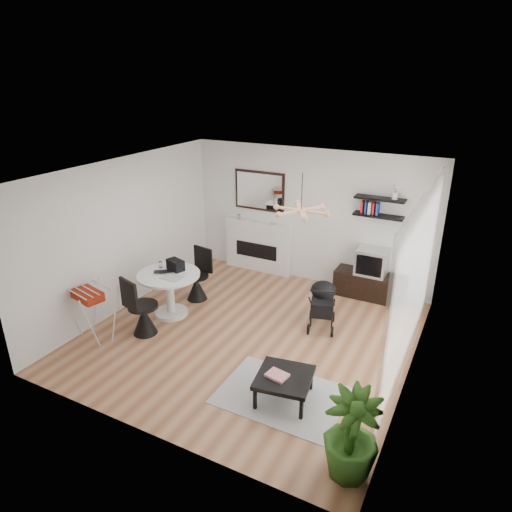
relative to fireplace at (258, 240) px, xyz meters
The scene contains 25 objects.
floor 2.75m from the fireplace, 65.59° to the right, with size 5.00×5.00×0.00m, color brown.
ceiling 3.34m from the fireplace, 65.59° to the right, with size 5.00×5.00×0.00m, color white.
wall_back 1.29m from the fireplace, ahead, with size 5.00×5.00×0.00m, color white.
wall_left 2.88m from the fireplace, 120.01° to the right, with size 5.00×5.00×0.00m, color white.
wall_right 4.39m from the fireplace, 33.95° to the right, with size 5.00×5.00×0.00m, color white.
sheer_curtain 4.20m from the fireplace, 32.43° to the right, with size 0.04×3.60×2.60m, color white.
fireplace is the anchor object (origin of this frame).
shelf_lower 2.65m from the fireplace, ahead, with size 0.90×0.25×0.04m, color black.
shelf_upper 2.77m from the fireplace, ahead, with size 0.90×0.25×0.04m, color black.
pendant_lamp 3.15m from the fireplace, 49.71° to the right, with size 0.90×0.90×0.10m, color tan, non-canonical shape.
tv_console 2.53m from the fireplace, ahead, with size 1.32×0.46×0.50m, color black.
crt_tv 2.49m from the fireplace, ahead, with size 0.56×0.49×0.49m.
dining_table 2.51m from the fireplace, 100.90° to the right, with size 1.09×1.09×0.79m.
laptop 2.56m from the fireplace, 102.50° to the right, with size 0.34×0.22×0.03m, color black.
black_bag 2.32m from the fireplace, 101.51° to the right, with size 0.31×0.19×0.19m, color black.
newspaper 2.59m from the fireplace, 96.92° to the right, with size 0.34×0.28×0.01m, color beige.
drinking_glass 2.44m from the fireplace, 108.26° to the right, with size 0.07×0.07×0.11m, color white.
chair_far 1.82m from the fireplace, 102.99° to the right, with size 0.48×0.50×0.99m.
chair_near 3.24m from the fireplace, 98.58° to the right, with size 0.53×0.55×1.03m.
drying_rack 3.81m from the fireplace, 106.49° to the right, with size 0.71×0.68×0.89m.
stroller 2.61m from the fireplace, 38.17° to the right, with size 0.61×0.78×0.87m.
rug 4.24m from the fireplace, 58.53° to the right, with size 1.64×1.18×0.01m, color #ABABAB.
coffee_table 4.26m from the fireplace, 58.14° to the right, with size 0.81×0.81×0.36m.
magazines 4.27m from the fireplace, 59.41° to the right, with size 0.27×0.21×0.04m, color red.
potted_plant 5.52m from the fireplace, 52.61° to the right, with size 0.59×0.59×1.06m, color #2B5919.
Camera 1 is at (3.07, -5.69, 4.05)m, focal length 32.00 mm.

